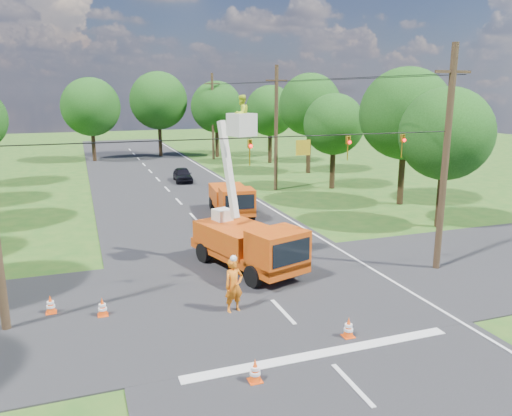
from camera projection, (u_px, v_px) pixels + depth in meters
name	position (u px, v px, depth m)	size (l,w,h in m)	color
ground	(179.00, 202.00, 36.81)	(140.00, 140.00, 0.00)	#255519
road_main	(179.00, 202.00, 36.81)	(12.00, 100.00, 0.06)	black
road_cross	(264.00, 293.00, 20.31)	(56.00, 10.00, 0.07)	black
stop_bar	(323.00, 355.00, 15.54)	(9.00, 0.45, 0.02)	silver
edge_line	(250.00, 197.00, 38.64)	(0.12, 90.00, 0.02)	silver
bucket_truck	(249.00, 235.00, 22.53)	(4.05, 6.61, 7.85)	#C04E0D
second_truck	(232.00, 199.00, 32.63)	(2.71, 5.83, 2.11)	#C04E0D
ground_worker	(234.00, 286.00, 18.33)	(0.75, 0.49, 2.06)	#E14613
distant_car	(183.00, 175.00, 44.86)	(1.50, 3.73, 1.27)	black
traffic_cone_0	(255.00, 371.00, 14.00)	(0.38, 0.38, 0.71)	#FF4D0D
traffic_cone_1	(348.00, 328.00, 16.55)	(0.38, 0.38, 0.71)	#FF4D0D
traffic_cone_2	(259.00, 246.00, 25.19)	(0.38, 0.38, 0.71)	#FF4D0D
traffic_cone_3	(246.00, 231.00, 28.01)	(0.38, 0.38, 0.71)	#FF4D0D
traffic_cone_4	(102.00, 307.00, 18.11)	(0.38, 0.38, 0.71)	#FF4D0D
traffic_cone_5	(51.00, 305.00, 18.32)	(0.38, 0.38, 0.71)	#FF4D0D
traffic_cone_6	(242.00, 200.00, 35.72)	(0.38, 0.38, 0.71)	#FF4D0D
pole_right_near	(446.00, 159.00, 21.91)	(1.80, 0.30, 10.00)	#4C3823
pole_right_mid	(276.00, 128.00, 40.25)	(1.80, 0.30, 10.00)	#4C3823
pole_right_far	(213.00, 116.00, 58.58)	(1.80, 0.30, 10.00)	#4C3823
signal_span	(318.00, 146.00, 19.68)	(18.00, 0.29, 1.07)	black
tree_right_a	(446.00, 134.00, 28.94)	(5.40, 5.40, 8.28)	#382616
tree_right_b	(406.00, 114.00, 34.73)	(6.40, 6.40, 9.65)	#382616
tree_right_c	(334.00, 124.00, 40.82)	(5.00, 5.00, 7.83)	#382616
tree_right_d	(310.00, 105.00, 48.36)	(6.00, 6.00, 9.70)	#382616
tree_right_e	(270.00, 111.00, 55.57)	(5.60, 5.60, 8.63)	#382616
tree_far_a	(91.00, 107.00, 56.67)	(6.60, 6.60, 9.50)	#382616
tree_far_b	(158.00, 101.00, 60.98)	(7.00, 7.00, 10.32)	#382616
tree_far_c	(216.00, 107.00, 60.52)	(6.20, 6.20, 9.18)	#382616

